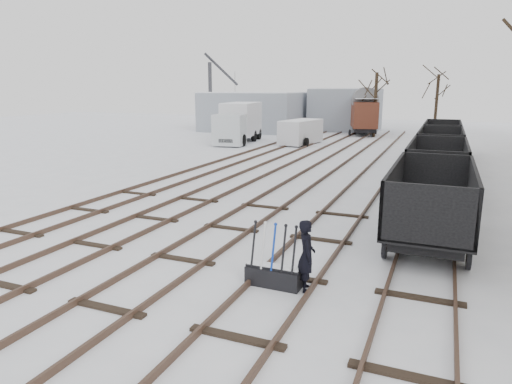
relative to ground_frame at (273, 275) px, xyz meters
The scene contains 16 objects.
ground 2.89m from the ground_frame, 168.36° to the left, with size 120.00×120.00×0.00m, color white.
tracks 14.53m from the ground_frame, 101.16° to the left, with size 13.90×52.00×0.16m.
shed_left 39.89m from the ground_frame, 113.38° to the left, with size 10.00×8.00×4.10m.
shed_right 41.19m from the ground_frame, 99.53° to the left, with size 7.00×6.00×4.50m.
ground_frame is the anchor object (origin of this frame).
worker 0.93m from the ground_frame, ahead, with size 0.60×0.40×1.66m, color black.
freight_wagon_a 5.67m from the ground_frame, 55.59° to the left, with size 2.26×5.65×2.31m.
freight_wagon_b 11.52m from the ground_frame, 73.91° to the left, with size 2.26×5.65×2.31m.
freight_wagon_c 17.75m from the ground_frame, 79.65° to the left, with size 2.26×5.65×2.31m.
freight_wagon_d 24.07m from the ground_frame, 82.39° to the left, with size 2.26×5.65×2.31m.
box_van_wagon 36.21m from the ground_frame, 96.44° to the left, with size 3.58×5.13×3.56m.
lorry 28.72m from the ground_frame, 116.31° to the left, with size 3.08×7.48×3.30m.
panel_van 27.57m from the ground_frame, 105.82° to the left, with size 2.66×4.76×1.98m.
crane 39.41m from the ground_frame, 120.03° to the left, with size 2.10×4.77×8.02m.
tree_far_left 34.92m from the ground_frame, 94.74° to the left, with size 0.30×0.30×5.90m, color black.
tree_far_right 41.70m from the ground_frame, 86.89° to the left, with size 0.30×0.30×5.86m, color black.
Camera 1 is at (6.23, -9.85, 4.51)m, focal length 32.00 mm.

